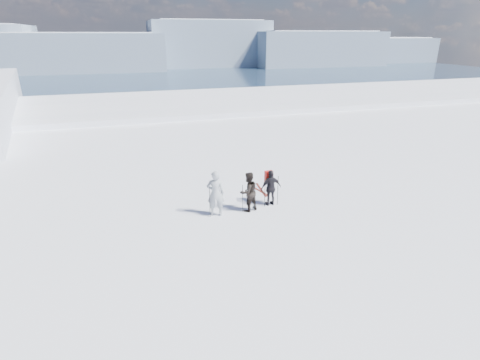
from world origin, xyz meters
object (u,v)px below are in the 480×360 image
(skier_grey, at_px, (216,193))
(skier_pack, at_px, (271,188))
(skis_loose, at_px, (260,190))
(skier_dark, at_px, (248,192))

(skier_grey, bearing_deg, skier_pack, -158.57)
(skier_grey, height_order, skier_pack, skier_grey)
(skis_loose, bearing_deg, skier_pack, -93.96)
(skier_grey, height_order, skier_dark, skier_grey)
(skier_grey, bearing_deg, skier_dark, -163.73)
(skier_dark, xyz_separation_m, skis_loose, (1.24, 1.95, -0.85))
(skier_grey, xyz_separation_m, skier_pack, (2.53, 0.27, -0.17))
(skier_grey, distance_m, skier_dark, 1.42)
(skier_grey, relative_size, skier_pack, 1.21)
(skier_pack, xyz_separation_m, skis_loose, (0.12, 1.70, -0.79))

